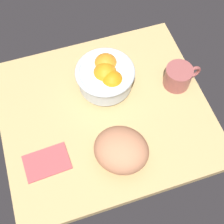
{
  "coord_description": "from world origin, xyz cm",
  "views": [
    {
      "loc": [
        13.14,
        48.47,
        90.44
      ],
      "look_at": [
        -1.31,
        3.78,
        5.0
      ],
      "focal_mm": 50.94,
      "sensor_mm": 36.0,
      "label": 1
    }
  ],
  "objects_px": {
    "fruit_bowl": "(106,76)",
    "napkin_folded": "(47,162)",
    "bread_loaf": "(120,150)",
    "mug": "(179,76)"
  },
  "relations": [
    {
      "from": "fruit_bowl",
      "to": "napkin_folded",
      "type": "height_order",
      "value": "fruit_bowl"
    },
    {
      "from": "bread_loaf",
      "to": "napkin_folded",
      "type": "distance_m",
      "value": 0.22
    },
    {
      "from": "mug",
      "to": "bread_loaf",
      "type": "bearing_deg",
      "value": 35.46
    },
    {
      "from": "bread_loaf",
      "to": "napkin_folded",
      "type": "xyz_separation_m",
      "value": [
        0.21,
        -0.05,
        -0.05
      ]
    },
    {
      "from": "fruit_bowl",
      "to": "bread_loaf",
      "type": "xyz_separation_m",
      "value": [
        0.04,
        0.26,
        -0.01
      ]
    },
    {
      "from": "fruit_bowl",
      "to": "mug",
      "type": "relative_size",
      "value": 1.49
    },
    {
      "from": "bread_loaf",
      "to": "fruit_bowl",
      "type": "bearing_deg",
      "value": -98.46
    },
    {
      "from": "bread_loaf",
      "to": "mug",
      "type": "distance_m",
      "value": 0.33
    },
    {
      "from": "napkin_folded",
      "to": "fruit_bowl",
      "type": "bearing_deg",
      "value": -140.43
    },
    {
      "from": "mug",
      "to": "napkin_folded",
      "type": "bearing_deg",
      "value": 16.61
    }
  ]
}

